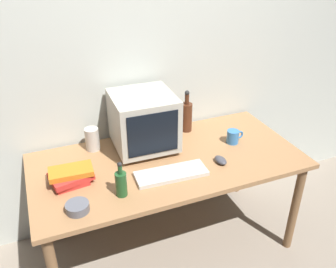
# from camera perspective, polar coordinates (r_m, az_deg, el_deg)

# --- Properties ---
(ground_plane) EXTENTS (6.00, 6.00, 0.00)m
(ground_plane) POSITION_cam_1_polar(r_m,az_deg,el_deg) (2.70, 0.00, -16.87)
(ground_plane) COLOR gray
(back_wall) EXTENTS (4.00, 0.08, 2.50)m
(back_wall) POSITION_cam_1_polar(r_m,az_deg,el_deg) (2.41, -4.24, 12.40)
(back_wall) COLOR beige
(back_wall) RESTS_ON ground
(desk) EXTENTS (1.67, 0.80, 0.72)m
(desk) POSITION_cam_1_polar(r_m,az_deg,el_deg) (2.28, 0.00, -5.67)
(desk) COLOR #9E7047
(desk) RESTS_ON ground
(crt_monitor) EXTENTS (0.39, 0.40, 0.37)m
(crt_monitor) POSITION_cam_1_polar(r_m,az_deg,el_deg) (2.27, -3.92, 2.03)
(crt_monitor) COLOR #B2AD9E
(crt_monitor) RESTS_ON desk
(keyboard) EXTENTS (0.43, 0.17, 0.02)m
(keyboard) POSITION_cam_1_polar(r_m,az_deg,el_deg) (2.09, 0.51, -6.32)
(keyboard) COLOR beige
(keyboard) RESTS_ON desk
(computer_mouse) EXTENTS (0.07, 0.10, 0.04)m
(computer_mouse) POSITION_cam_1_polar(r_m,az_deg,el_deg) (2.22, 8.36, -4.14)
(computer_mouse) COLOR #3F3F47
(computer_mouse) RESTS_ON desk
(bottle_tall) EXTENTS (0.08, 0.08, 0.30)m
(bottle_tall) POSITION_cam_1_polar(r_m,az_deg,el_deg) (2.51, 2.96, 2.91)
(bottle_tall) COLOR #472314
(bottle_tall) RESTS_ON desk
(bottle_short) EXTENTS (0.06, 0.06, 0.21)m
(bottle_short) POSITION_cam_1_polar(r_m,az_deg,el_deg) (1.92, -7.47, -7.74)
(bottle_short) COLOR #1E4C23
(bottle_short) RESTS_ON desk
(book_stack) EXTENTS (0.25, 0.20, 0.09)m
(book_stack) POSITION_cam_1_polar(r_m,az_deg,el_deg) (2.08, -15.18, -6.45)
(book_stack) COLOR red
(book_stack) RESTS_ON desk
(mug) EXTENTS (0.12, 0.08, 0.09)m
(mug) POSITION_cam_1_polar(r_m,az_deg,el_deg) (2.43, 10.32, -0.41)
(mug) COLOR #3370B2
(mug) RESTS_ON desk
(cd_spindle) EXTENTS (0.12, 0.12, 0.04)m
(cd_spindle) POSITION_cam_1_polar(r_m,az_deg,el_deg) (1.90, -14.20, -11.25)
(cd_spindle) COLOR #595B66
(cd_spindle) RESTS_ON desk
(metal_canister) EXTENTS (0.09, 0.09, 0.15)m
(metal_canister) POSITION_cam_1_polar(r_m,az_deg,el_deg) (2.35, -11.96, -0.80)
(metal_canister) COLOR #B7B2A8
(metal_canister) RESTS_ON desk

